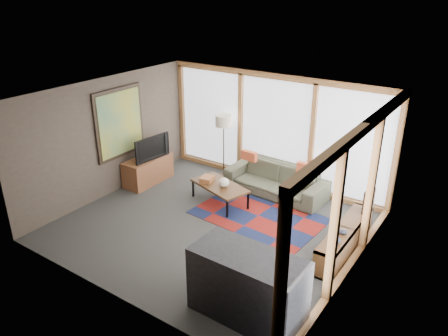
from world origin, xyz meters
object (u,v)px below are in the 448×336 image
Objects in this scene: coffee_table at (220,194)px; television at (150,147)px; bar_counter at (248,286)px; bookshelf at (345,240)px; tv_console at (148,170)px; sofa at (276,180)px; floor_lamp at (224,146)px.

television is at bearing -177.77° from coffee_table.
bar_counter is (4.20, -2.52, -0.39)m from television.
tv_console is (-4.87, 0.19, 0.06)m from bookshelf.
bar_counter is at bearing -64.88° from sofa.
coffee_table is at bearing 132.28° from bar_counter.
floor_lamp is 1.52m from coffee_table.
sofa is at bearing 113.24° from bar_counter.
tv_console is (-2.00, -0.09, 0.10)m from coffee_table.
tv_console is 0.77× the size of bar_counter.
coffee_table is at bearing 174.54° from bookshelf.
coffee_table is at bearing -123.35° from sofa.
coffee_table is 2.88m from bookshelf.
bar_counter is (2.28, -2.59, 0.30)m from coffee_table.
floor_lamp is (-1.51, 0.14, 0.44)m from sofa.
sofa is 1.15× the size of bookshelf.
bookshelf is (2.09, -1.34, -0.08)m from sofa.
tv_console is 4.97m from bar_counter.
television is 0.60× the size of bar_counter.
bookshelf is (3.59, -1.48, -0.53)m from floor_lamp.
coffee_table is at bearing 2.48° from tv_console.
floor_lamp is at bearing 177.46° from sofa.
sofa reaches higher than bookshelf.
tv_console is at bearing 150.61° from bar_counter.
tv_console reaches higher than bookshelf.
tv_console is at bearing 177.80° from bookshelf.
bookshelf is at bearing -29.90° from sofa.
coffee_table is at bearing -59.03° from floor_lamp.
television reaches higher than sofa.
floor_lamp is 4.86m from bar_counter.
floor_lamp is 0.78× the size of bookshelf.
television reaches higher than bookshelf.
bar_counter is at bearing -48.66° from coffee_table.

